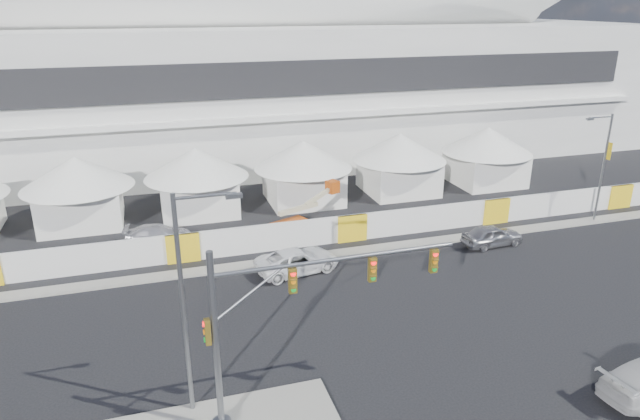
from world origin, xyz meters
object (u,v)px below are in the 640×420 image
object	(u,v)px
boom_lift	(295,223)
pickup_curb	(298,261)
lot_car_c	(158,234)
streetlight_curb	(602,161)
sedan_silver	(492,235)
streetlight_median	(188,291)
traffic_mast	(268,327)

from	to	relation	value
boom_lift	pickup_curb	bearing A→B (deg)	-125.78
lot_car_c	boom_lift	xyz separation A→B (m)	(9.82, -1.33, 0.22)
streetlight_curb	boom_lift	xyz separation A→B (m)	(-23.28, 4.32, -4.08)
sedan_silver	streetlight_curb	xyz separation A→B (m)	(10.32, 1.76, 4.22)
pickup_curb	lot_car_c	world-z (taller)	pickup_curb
streetlight_median	boom_lift	xyz separation A→B (m)	(8.92, 17.62, -4.80)
streetlight_median	boom_lift	world-z (taller)	streetlight_median
sedan_silver	lot_car_c	distance (m)	23.95
streetlight_median	boom_lift	bearing A→B (deg)	63.14
streetlight_median	streetlight_curb	bearing A→B (deg)	22.44
pickup_curb	streetlight_median	size ratio (longest dim) A/B	0.56
traffic_mast	streetlight_curb	world-z (taller)	streetlight_curb
traffic_mast	boom_lift	world-z (taller)	traffic_mast
pickup_curb	streetlight_curb	distance (m)	25.09
traffic_mast	pickup_curb	bearing A→B (deg)	70.51
traffic_mast	streetlight_curb	bearing A→B (deg)	26.96
sedan_silver	traffic_mast	world-z (taller)	traffic_mast
streetlight_median	streetlight_curb	world-z (taller)	streetlight_median
lot_car_c	traffic_mast	bearing A→B (deg)	-161.81
streetlight_curb	boom_lift	size ratio (longest dim) A/B	1.25
streetlight_median	lot_car_c	bearing A→B (deg)	92.71
traffic_mast	boom_lift	size ratio (longest dim) A/B	1.49
pickup_curb	boom_lift	distance (m)	6.18
sedan_silver	streetlight_curb	bearing A→B (deg)	-83.89
traffic_mast	streetlight_median	size ratio (longest dim) A/B	1.06
pickup_curb	streetlight_curb	bearing A→B (deg)	-96.34
traffic_mast	streetlight_curb	size ratio (longest dim) A/B	1.19
streetlight_curb	lot_car_c	bearing A→B (deg)	170.32
traffic_mast	boom_lift	bearing A→B (deg)	72.45
lot_car_c	streetlight_curb	distance (m)	33.85
lot_car_c	streetlight_median	distance (m)	19.62
sedan_silver	lot_car_c	size ratio (longest dim) A/B	0.94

